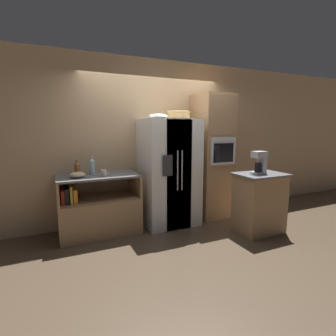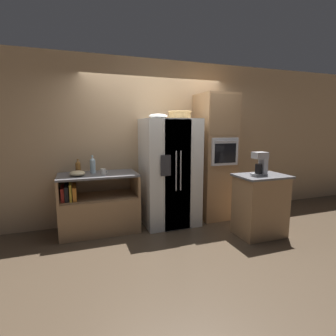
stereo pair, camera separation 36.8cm
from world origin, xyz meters
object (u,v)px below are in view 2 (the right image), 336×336
at_px(bottle_tall, 93,165).
at_px(mixing_bowl, 77,173).
at_px(fruit_bowl, 158,116).
at_px(bottle_short, 78,167).
at_px(wall_oven, 215,157).
at_px(refrigerator, 170,172).
at_px(coffee_maker, 261,162).
at_px(wicker_basket, 180,115).
at_px(mug, 103,172).

relative_size(bottle_tall, mixing_bowl, 1.25).
bearing_deg(bottle_tall, fruit_bowl, -12.70).
xyz_separation_m(bottle_tall, bottle_short, (-0.22, -0.00, -0.02)).
relative_size(wall_oven, fruit_bowl, 7.48).
relative_size(refrigerator, bottle_short, 7.75).
relative_size(wall_oven, coffee_maker, 6.43).
bearing_deg(bottle_short, coffee_maker, -23.11).
distance_m(refrigerator, wall_oven, 0.91).
relative_size(mixing_bowl, coffee_maker, 0.66).
bearing_deg(bottle_short, bottle_tall, 0.17).
distance_m(refrigerator, bottle_short, 1.48).
height_order(bottle_short, coffee_maker, coffee_maker).
xyz_separation_m(wicker_basket, bottle_short, (-1.65, 0.12, -0.82)).
bearing_deg(mixing_bowl, coffee_maker, -19.28).
bearing_deg(fruit_bowl, bottle_tall, 167.30).
distance_m(fruit_bowl, mug, 1.22).
relative_size(wall_oven, bottle_tall, 7.83).
bearing_deg(bottle_short, refrigerator, -6.52).
xyz_separation_m(bottle_short, coffee_maker, (2.57, -1.10, 0.10)).
distance_m(fruit_bowl, mixing_bowl, 1.52).
bearing_deg(bottle_short, fruit_bowl, -10.47).
height_order(wall_oven, coffee_maker, wall_oven).
relative_size(fruit_bowl, mug, 2.67).
bearing_deg(wall_oven, bottle_tall, 176.88).
relative_size(wicker_basket, bottle_short, 1.71).
xyz_separation_m(wicker_basket, fruit_bowl, (-0.41, -0.10, -0.03)).
xyz_separation_m(fruit_bowl, mixing_bowl, (-1.26, 0.04, -0.85)).
bearing_deg(refrigerator, bottle_short, 173.48).
relative_size(bottle_short, mixing_bowl, 1.02).
relative_size(bottle_tall, coffee_maker, 0.82).
relative_size(bottle_tall, mug, 2.55).
distance_m(refrigerator, fruit_bowl, 0.96).
distance_m(bottle_tall, coffee_maker, 2.59).
bearing_deg(fruit_bowl, mixing_bowl, 178.30).
bearing_deg(refrigerator, bottle_tall, 172.30).
bearing_deg(coffee_maker, wicker_basket, 133.31).
relative_size(wall_oven, wicker_basket, 5.62).
bearing_deg(refrigerator, fruit_bowl, -164.02).
distance_m(refrigerator, mixing_bowl, 1.48).
bearing_deg(fruit_bowl, bottle_short, 169.53).
xyz_separation_m(fruit_bowl, mug, (-0.88, 0.00, -0.85)).
height_order(wall_oven, bottle_tall, wall_oven).
bearing_deg(mixing_bowl, bottle_tall, 39.07).
xyz_separation_m(refrigerator, coffee_maker, (1.11, -0.93, 0.24)).
distance_m(fruit_bowl, bottle_short, 1.49).
bearing_deg(wall_oven, fruit_bowl, -174.06).
distance_m(refrigerator, coffee_maker, 1.46).
bearing_deg(bottle_tall, coffee_maker, -25.05).
distance_m(mug, mixing_bowl, 0.38).
distance_m(refrigerator, mug, 1.11).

